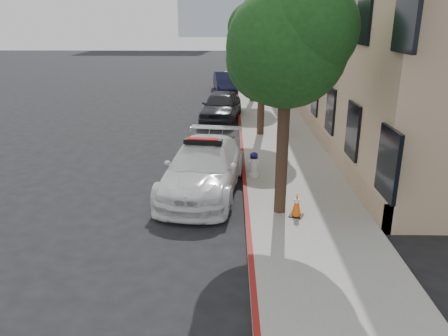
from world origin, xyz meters
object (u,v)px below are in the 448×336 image
traffic_cone (297,205)px  parked_car_mid (221,106)px  parked_car_far (225,82)px  police_car (204,167)px  fire_hydrant (254,165)px

traffic_cone → parked_car_mid: bearing=100.6°
parked_car_far → traffic_cone: size_ratio=6.67×
police_car → traffic_cone: bearing=-32.3°
parked_car_mid → parked_car_far: parked_car_mid is taller
police_car → parked_car_far: (0.37, 18.88, -0.07)m
police_car → traffic_cone: 3.20m
police_car → parked_car_mid: police_car is taller
parked_car_far → fire_hydrant: 18.05m
fire_hydrant → traffic_cone: 3.04m
police_car → fire_hydrant: police_car is taller
parked_car_far → traffic_cone: parked_car_far is taller
parked_car_mid → parked_car_far: bearing=96.5°
parked_car_mid → parked_car_far: size_ratio=1.07×
fire_hydrant → traffic_cone: size_ratio=1.31×
parked_car_far → parked_car_mid: bearing=-96.8°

